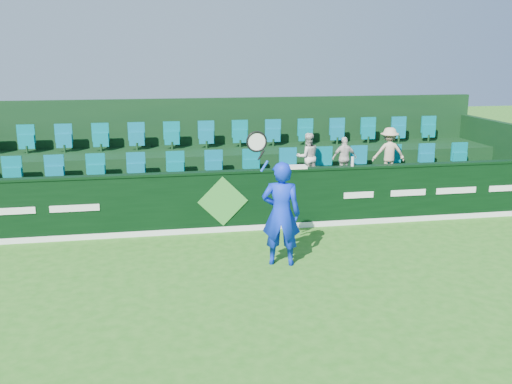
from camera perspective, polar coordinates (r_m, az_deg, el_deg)
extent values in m
plane|color=#266A19|center=(9.00, -0.11, -11.54)|extent=(60.00, 60.00, 0.00)
cube|color=black|center=(12.51, -3.39, -1.03)|extent=(16.00, 0.20, 1.30)
cube|color=black|center=(12.35, -3.44, 2.00)|extent=(16.00, 0.24, 0.05)
cube|color=white|center=(12.57, -3.29, -3.76)|extent=(16.00, 0.02, 0.12)
cube|color=#378C33|center=(12.38, -3.33, -0.94)|extent=(1.10, 0.02, 1.10)
cube|color=white|center=(12.62, -23.09, -1.77)|extent=(0.85, 0.01, 0.14)
cube|color=white|center=(12.41, -17.68, -1.56)|extent=(1.00, 0.01, 0.14)
cube|color=white|center=(13.12, 10.23, -0.30)|extent=(0.70, 0.01, 0.14)
cube|color=white|center=(13.58, 14.98, -0.07)|extent=(0.85, 0.01, 0.14)
cube|color=white|center=(14.13, 19.39, 0.14)|extent=(1.00, 0.01, 0.14)
cube|color=white|center=(14.76, 23.44, 0.34)|extent=(0.70, 0.01, 0.14)
cube|color=black|center=(13.63, -3.95, -0.88)|extent=(16.00, 2.00, 0.80)
cube|color=black|center=(15.41, -4.77, 1.80)|extent=(16.00, 1.80, 1.30)
cube|color=black|center=(16.27, -5.18, 4.76)|extent=(16.00, 0.20, 2.60)
cube|color=black|center=(17.08, 23.02, 3.12)|extent=(0.20, 4.00, 2.00)
cube|color=#026973|center=(13.85, -4.19, 2.34)|extent=(13.50, 0.50, 0.60)
cube|color=#026973|center=(15.53, -4.96, 5.45)|extent=(13.50, 0.50, 0.60)
imported|color=#0C28CC|center=(10.45, 2.52, -2.18)|extent=(0.81, 0.64, 1.95)
cylinder|color=#143FBF|center=(10.07, 0.85, 2.60)|extent=(0.16, 0.04, 0.21)
cylinder|color=black|center=(10.02, 0.52, 3.71)|extent=(0.14, 0.03, 0.19)
torus|color=black|center=(9.97, 0.07, 5.05)|extent=(0.52, 0.04, 0.52)
cylinder|color=silver|center=(9.97, 0.07, 5.05)|extent=(0.43, 0.01, 0.43)
imported|color=beige|center=(13.85, 5.19, 3.51)|extent=(0.59, 0.48, 1.17)
imported|color=silver|center=(14.14, 8.83, 3.37)|extent=(0.62, 0.26, 1.05)
imported|color=tan|center=(14.53, 13.14, 3.86)|extent=(0.86, 0.57, 1.25)
cube|color=silver|center=(12.65, 4.16, 2.52)|extent=(0.40, 0.26, 0.06)
cylinder|color=silver|center=(13.01, 9.63, 3.03)|extent=(0.07, 0.07, 0.22)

